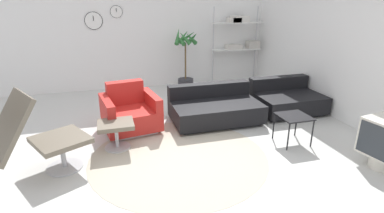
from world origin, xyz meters
The scene contains 12 objects.
ground_plane centered at (0.00, 0.00, 0.00)m, with size 12.00×12.00×0.00m, color silver.
wall_back centered at (0.00, 3.25, 1.40)m, with size 12.00×0.09×2.80m.
wall_right centered at (2.93, 0.00, 1.40)m, with size 0.06×12.00×2.80m.
round_rug centered at (-0.10, -0.34, 0.00)m, with size 2.38×2.38×0.01m.
lounge_chair centered at (-1.88, -0.41, 0.69)m, with size 1.24×1.04×1.15m.
ottoman centered at (-0.87, 0.15, 0.29)m, with size 0.49×0.42×0.39m.
armchair_red centered at (-0.63, 0.76, 0.27)m, with size 0.95×0.91×0.74m.
couch_low centered at (0.80, 0.72, 0.22)m, with size 1.49×0.92×0.59m.
couch_second centered at (2.26, 0.80, 0.22)m, with size 1.19×0.92×0.59m.
side_table centered at (1.60, -0.39, 0.38)m, with size 0.43×0.43×0.42m.
potted_plant centered at (0.83, 2.79, 0.61)m, with size 0.56×0.57×1.41m.
shelf_unit centered at (2.24, 2.98, 1.20)m, with size 1.20×0.28×1.83m.
Camera 1 is at (-0.90, -3.81, 2.01)m, focal length 28.00 mm.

